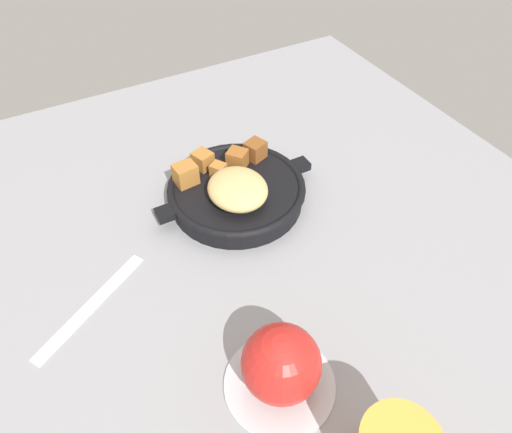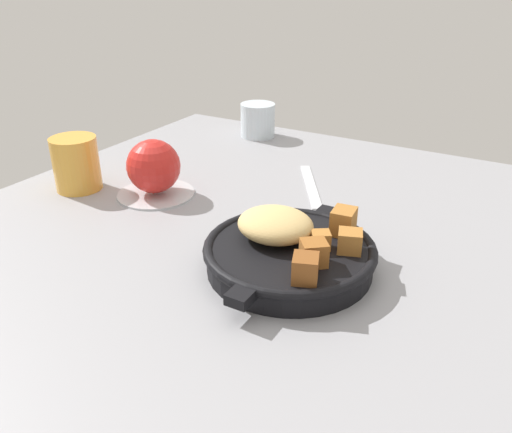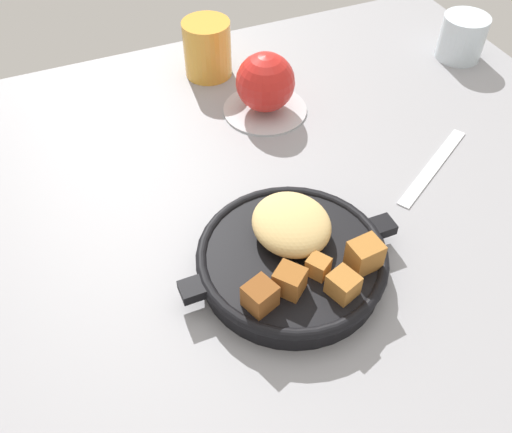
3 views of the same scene
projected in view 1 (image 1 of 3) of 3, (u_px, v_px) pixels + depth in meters
ground_plane at (234, 239)px, 66.84cm from camera, size 95.20×89.83×2.40cm
cast_iron_skillet at (236, 190)px, 68.74cm from camera, size 24.45×20.20×6.50cm
saucer_plate at (280, 383)px, 50.36cm from camera, size 11.97×11.97×0.60cm
red_apple at (281, 364)px, 47.21cm from camera, size 8.21×8.21×8.21cm
butter_knife at (91, 305)px, 57.38cm from camera, size 15.93×10.49×0.36cm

